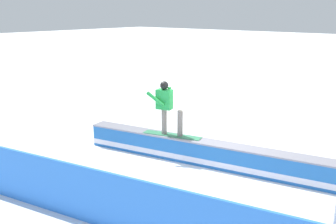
% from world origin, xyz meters
% --- Properties ---
extents(ground_plane, '(120.00, 120.00, 0.00)m').
position_xyz_m(ground_plane, '(0.00, 0.00, 0.00)').
color(ground_plane, white).
extents(grind_box, '(7.34, 1.90, 0.63)m').
position_xyz_m(grind_box, '(0.00, 0.00, 0.29)').
color(grind_box, '#266AB8').
rests_on(grind_box, ground_plane).
extents(snowboarder, '(1.62, 0.73, 1.44)m').
position_xyz_m(snowboarder, '(1.34, 0.28, 1.41)').
color(snowboarder, '#368159').
rests_on(snowboarder, grind_box).
extents(safety_fence, '(8.31, 1.69, 1.11)m').
position_xyz_m(safety_fence, '(0.00, 3.72, 0.56)').
color(safety_fence, '#3078E8').
rests_on(safety_fence, ground_plane).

